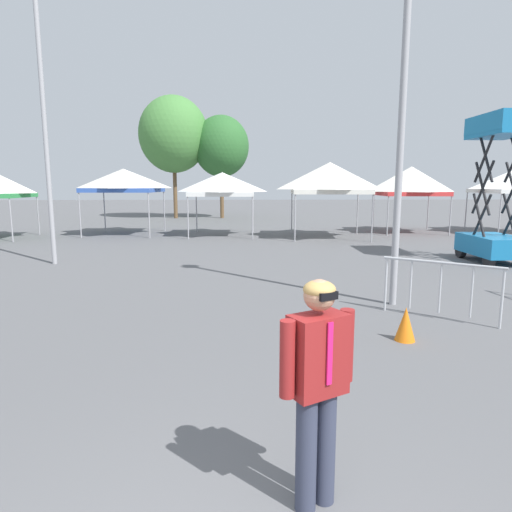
# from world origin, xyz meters

# --- Properties ---
(canopy_tent_left_of_center) EXTENTS (3.51, 3.51, 3.21)m
(canopy_tent_left_of_center) POSITION_xyz_m (-5.64, 20.24, 2.64)
(canopy_tent_left_of_center) COLOR #9E9EA3
(canopy_tent_left_of_center) RESTS_ON ground
(canopy_tent_behind_center) EXTENTS (3.15, 3.15, 3.02)m
(canopy_tent_behind_center) POSITION_xyz_m (-0.80, 19.50, 2.46)
(canopy_tent_behind_center) COLOR #9E9EA3
(canopy_tent_behind_center) RESTS_ON ground
(canopy_tent_center) EXTENTS (3.68, 3.68, 3.45)m
(canopy_tent_center) POSITION_xyz_m (4.15, 18.54, 2.74)
(canopy_tent_center) COLOR #9E9EA3
(canopy_tent_center) RESTS_ON ground
(canopy_tent_far_left) EXTENTS (3.32, 3.32, 3.35)m
(canopy_tent_far_left) POSITION_xyz_m (8.73, 20.60, 2.62)
(canopy_tent_far_left) COLOR #9E9EA3
(canopy_tent_far_left) RESTS_ON ground
(scissor_lift) EXTENTS (1.42, 2.31, 4.56)m
(scissor_lift) POSITION_xyz_m (8.11, 11.83, 1.34)
(scissor_lift) COLOR black
(scissor_lift) RESTS_ON ground
(person_foreground) EXTENTS (0.59, 0.41, 1.78)m
(person_foreground) POSITION_xyz_m (0.63, 1.25, 1.03)
(person_foreground) COLOR #33384C
(person_foreground) RESTS_ON ground
(light_pole_near_lift) EXTENTS (0.36, 0.36, 7.30)m
(light_pole_near_lift) POSITION_xyz_m (3.20, 6.93, 4.20)
(light_pole_near_lift) COLOR #9E9EA3
(light_pole_near_lift) RESTS_ON ground
(light_pole_opposite_side) EXTENTS (0.36, 0.36, 9.46)m
(light_pole_opposite_side) POSITION_xyz_m (-5.74, 11.95, 5.30)
(light_pole_opposite_side) COLOR #9E9EA3
(light_pole_opposite_side) RESTS_ON ground
(tree_behind_tents_center) EXTENTS (3.97, 3.97, 7.34)m
(tree_behind_tents_center) POSITION_xyz_m (-1.29, 30.81, 5.15)
(tree_behind_tents_center) COLOR brown
(tree_behind_tents_center) RESTS_ON ground
(tree_behind_tents_left) EXTENTS (4.90, 4.90, 8.67)m
(tree_behind_tents_left) POSITION_xyz_m (-4.68, 30.76, 5.96)
(tree_behind_tents_left) COLOR brown
(tree_behind_tents_left) RESTS_ON ground
(crowd_barrier_by_lift) EXTENTS (1.73, 1.28, 1.08)m
(crowd_barrier_by_lift) POSITION_xyz_m (3.70, 5.91, 0.75)
(crowd_barrier_by_lift) COLOR #B7BABF
(crowd_barrier_by_lift) RESTS_ON ground
(traffic_cone_lot_center) EXTENTS (0.32, 0.32, 0.54)m
(traffic_cone_lot_center) POSITION_xyz_m (2.66, 4.80, 0.27)
(traffic_cone_lot_center) COLOR orange
(traffic_cone_lot_center) RESTS_ON ground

